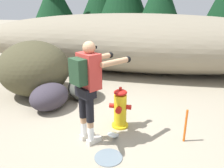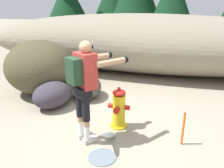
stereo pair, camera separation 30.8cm
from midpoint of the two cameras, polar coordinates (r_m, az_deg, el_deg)
ground_plane at (r=4.25m, az=-0.24°, el=-12.30°), size 56.00×56.00×0.04m
dirt_embankment at (r=7.90m, az=9.01°, el=10.37°), size 12.58×3.20×1.97m
fire_hydrant at (r=4.23m, az=3.87°, el=-6.49°), size 0.42×0.37×0.81m
hydrant_water_jet at (r=3.80m, az=1.50°, el=-13.92°), size 0.44×1.05×0.61m
utility_worker at (r=3.56m, az=-4.41°, el=0.95°), size 0.88×1.01×1.72m
boulder_large at (r=6.07m, az=-16.61°, el=4.23°), size 2.51×2.52×1.40m
boulder_mid at (r=5.64m, az=-5.00°, el=-0.74°), size 1.00×1.14×0.55m
boulder_small at (r=5.21m, az=-13.46°, el=-2.73°), size 0.95×1.11×0.58m
survey_stake at (r=3.97m, az=20.01°, el=-10.76°), size 0.04×0.04×0.60m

